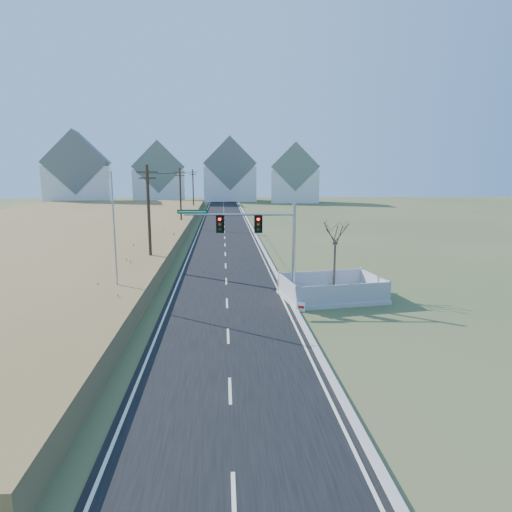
{
  "coord_description": "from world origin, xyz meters",
  "views": [
    {
      "loc": [
        -0.18,
        -24.44,
        8.39
      ],
      "look_at": [
        1.78,
        2.57,
        3.4
      ],
      "focal_mm": 32.0,
      "sensor_mm": 36.0,
      "label": 1
    }
  ],
  "objects_px": {
    "traffic_signal_mast": "(266,239)",
    "fence_enclosure": "(332,294)",
    "bare_tree": "(335,231)",
    "flagpole": "(116,253)",
    "open_sign": "(301,307)"
  },
  "relations": [
    {
      "from": "traffic_signal_mast",
      "to": "fence_enclosure",
      "type": "relative_size",
      "value": 1.13
    },
    {
      "from": "traffic_signal_mast",
      "to": "bare_tree",
      "type": "relative_size",
      "value": 1.48
    },
    {
      "from": "fence_enclosure",
      "to": "bare_tree",
      "type": "xyz_separation_m",
      "value": [
        0.57,
        1.79,
        4.04
      ]
    },
    {
      "from": "flagpole",
      "to": "bare_tree",
      "type": "xyz_separation_m",
      "value": [
        14.62,
        2.07,
        0.96
      ]
    },
    {
      "from": "open_sign",
      "to": "flagpole",
      "type": "bearing_deg",
      "value": -169.47
    },
    {
      "from": "open_sign",
      "to": "flagpole",
      "type": "relative_size",
      "value": 0.07
    },
    {
      "from": "traffic_signal_mast",
      "to": "open_sign",
      "type": "bearing_deg",
      "value": -57.21
    },
    {
      "from": "traffic_signal_mast",
      "to": "bare_tree",
      "type": "height_order",
      "value": "traffic_signal_mast"
    },
    {
      "from": "traffic_signal_mast",
      "to": "open_sign",
      "type": "relative_size",
      "value": 13.72
    },
    {
      "from": "traffic_signal_mast",
      "to": "fence_enclosure",
      "type": "distance_m",
      "value": 5.76
    },
    {
      "from": "fence_enclosure",
      "to": "traffic_signal_mast",
      "type": "bearing_deg",
      "value": 162.32
    },
    {
      "from": "open_sign",
      "to": "bare_tree",
      "type": "height_order",
      "value": "bare_tree"
    },
    {
      "from": "open_sign",
      "to": "flagpole",
      "type": "xyz_separation_m",
      "value": [
        -11.5,
        2.5,
        3.06
      ]
    },
    {
      "from": "fence_enclosure",
      "to": "bare_tree",
      "type": "distance_m",
      "value": 4.46
    },
    {
      "from": "bare_tree",
      "to": "flagpole",
      "type": "bearing_deg",
      "value": -171.96
    }
  ]
}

